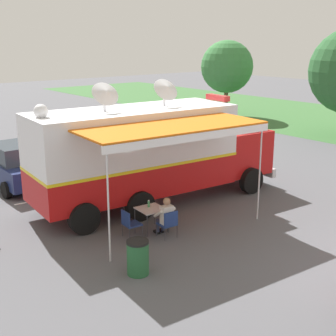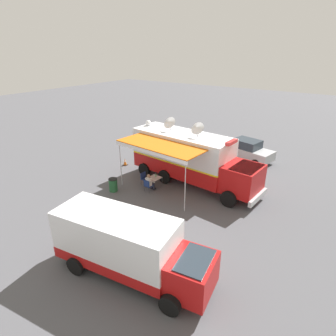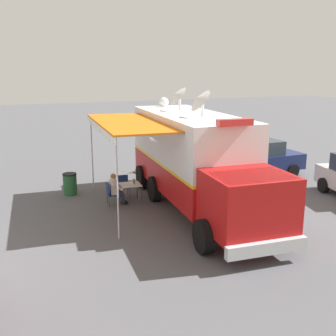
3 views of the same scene
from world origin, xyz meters
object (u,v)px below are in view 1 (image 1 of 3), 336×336
(water_bottle, at_px, (149,204))
(seated_responder, at_px, (165,216))
(folding_table, at_px, (151,210))
(folding_chair_beside_table, at_px, (129,222))
(trash_bin, at_px, (138,257))
(command_truck, at_px, (153,151))
(car_behind_truck, at_px, (101,142))
(folding_chair_at_table, at_px, (169,222))
(car_far_corner, at_px, (16,165))

(water_bottle, bearing_deg, seated_responder, 3.96)
(folding_table, relative_size, seated_responder, 0.69)
(folding_chair_beside_table, height_order, trash_bin, trash_bin)
(folding_table, bearing_deg, command_truck, 141.23)
(command_truck, xyz_separation_m, folding_table, (2.02, -1.62, -1.27))
(command_truck, xyz_separation_m, car_behind_truck, (-6.57, 1.80, -1.07))
(water_bottle, height_order, car_behind_truck, car_behind_truck)
(folding_chair_beside_table, relative_size, trash_bin, 0.96)
(folding_table, height_order, seated_responder, seated_responder)
(folding_chair_beside_table, distance_m, trash_bin, 2.25)
(folding_table, bearing_deg, car_behind_truck, 158.29)
(folding_table, height_order, folding_chair_at_table, folding_chair_at_table)
(command_truck, height_order, trash_bin, command_truck)
(command_truck, height_order, folding_chair_beside_table, command_truck)
(folding_chair_beside_table, bearing_deg, car_behind_truck, 153.70)
(seated_responder, distance_m, trash_bin, 2.46)
(folding_chair_beside_table, bearing_deg, water_bottle, 102.34)
(folding_chair_beside_table, xyz_separation_m, car_far_corner, (-7.16, -0.62, 0.37))
(folding_table, distance_m, water_bottle, 0.22)
(folding_chair_beside_table, bearing_deg, trash_bin, -28.89)
(folding_chair_at_table, relative_size, car_behind_truck, 0.19)
(trash_bin, height_order, car_far_corner, car_far_corner)
(water_bottle, bearing_deg, car_behind_truck, 158.07)
(command_truck, distance_m, folding_table, 2.89)
(folding_chair_at_table, xyz_separation_m, trash_bin, (1.22, -1.99, -0.06))
(folding_chair_at_table, xyz_separation_m, car_behind_truck, (-9.38, 3.36, 0.37))
(command_truck, relative_size, water_bottle, 43.14)
(seated_responder, xyz_separation_m, trash_bin, (1.41, -2.01, -0.20))
(folding_chair_beside_table, height_order, car_far_corner, car_far_corner)
(folding_chair_beside_table, xyz_separation_m, car_behind_truck, (-8.63, 4.27, 0.37))
(trash_bin, xyz_separation_m, car_behind_truck, (-10.60, 5.36, 0.42))
(water_bottle, relative_size, folding_chair_at_table, 0.26)
(water_bottle, height_order, trash_bin, water_bottle)
(water_bottle, distance_m, seated_responder, 0.78)
(folding_table, height_order, folding_chair_beside_table, folding_chair_beside_table)
(trash_bin, distance_m, car_behind_truck, 11.89)
(folding_chair_beside_table, xyz_separation_m, seated_responder, (0.57, 0.92, 0.14))
(command_truck, height_order, folding_chair_at_table, command_truck)
(seated_responder, bearing_deg, folding_table, -173.33)
(folding_chair_at_table, height_order, folding_chair_beside_table, same)
(car_behind_truck, bearing_deg, folding_table, -21.71)
(car_far_corner, bearing_deg, folding_table, 11.69)
(water_bottle, bearing_deg, command_truck, 139.49)
(folding_chair_at_table, bearing_deg, folding_table, -176.02)
(folding_chair_at_table, distance_m, car_behind_truck, 9.97)
(folding_table, relative_size, car_far_corner, 0.21)
(water_bottle, relative_size, folding_chair_beside_table, 0.26)
(seated_responder, distance_m, car_far_corner, 7.88)
(folding_chair_at_table, relative_size, trash_bin, 0.96)
(folding_chair_beside_table, bearing_deg, folding_chair_at_table, 50.23)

